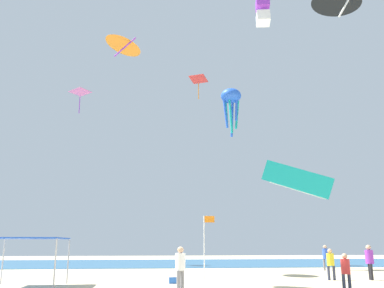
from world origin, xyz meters
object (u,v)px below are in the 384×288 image
at_px(kite_octopus_blue, 231,98).
at_px(person_central, 180,265).
at_px(person_far_shore, 331,262).
at_px(cooler_box, 174,280).
at_px(person_rightmost, 326,256).
at_px(banner_flag, 205,241).
at_px(canopy_tent, 29,240).
at_px(kite_diamond_pink, 80,93).
at_px(kite_parafoil_teal, 297,180).
at_px(person_near_tent, 369,259).
at_px(kite_box_purple, 263,11).
at_px(kite_delta_orange, 124,43).
at_px(kite_diamond_red, 198,80).
at_px(person_leftmost, 346,269).

bearing_deg(kite_octopus_blue, person_central, -61.57).
height_order(person_far_shore, cooler_box, person_far_shore).
xyz_separation_m(person_rightmost, banner_flag, (-10.51, -8.61, 0.99)).
xyz_separation_m(canopy_tent, cooler_box, (7.06, 1.13, -1.99)).
relative_size(kite_diamond_pink, kite_parafoil_teal, 0.45).
bearing_deg(person_far_shore, person_near_tent, -179.77).
relative_size(cooler_box, kite_box_purple, 0.28).
bearing_deg(person_far_shore, banner_flag, 6.64).
bearing_deg(kite_parafoil_teal, canopy_tent, -114.30).
distance_m(person_rightmost, kite_octopus_blue, 15.52).
xyz_separation_m(cooler_box, kite_delta_orange, (-3.58, 8.98, 17.59)).
xyz_separation_m(cooler_box, kite_diamond_red, (3.97, 20.45, 19.40)).
bearing_deg(person_rightmost, kite_octopus_blue, 25.02).
relative_size(person_rightmost, kite_diamond_pink, 0.74).
bearing_deg(kite_diamond_red, person_rightmost, -26.61).
xyz_separation_m(person_leftmost, person_central, (-6.98, 1.14, 0.16)).
distance_m(kite_diamond_pink, kite_octopus_blue, 17.73).
distance_m(person_near_tent, person_far_shore, 2.26).
bearing_deg(kite_parafoil_teal, banner_flag, -100.19).
distance_m(person_central, kite_delta_orange, 21.14).
bearing_deg(kite_diamond_red, person_central, -72.33).
distance_m(person_far_shore, kite_box_purple, 17.06).
distance_m(person_far_shore, kite_delta_orange, 22.36).
bearing_deg(banner_flag, kite_diamond_red, 83.50).
bearing_deg(person_central, person_near_tent, -33.58).
bearing_deg(kite_parafoil_teal, kite_diamond_pink, -175.07).
xyz_separation_m(person_central, person_far_shore, (8.86, 4.47, -0.09)).
height_order(canopy_tent, kite_octopus_blue, kite_octopus_blue).
distance_m(kite_diamond_pink, kite_delta_orange, 14.05).
relative_size(canopy_tent, kite_box_purple, 1.66).
bearing_deg(person_central, person_rightmost, -8.73).
bearing_deg(kite_delta_orange, kite_octopus_blue, -74.84).
height_order(person_rightmost, kite_diamond_red, kite_diamond_red).
height_order(person_leftmost, cooler_box, person_leftmost).
bearing_deg(person_central, cooler_box, 34.99).
distance_m(person_central, cooler_box, 3.63).
bearing_deg(person_near_tent, kite_octopus_blue, -141.52).
height_order(kite_diamond_pink, kite_octopus_blue, kite_diamond_pink).
bearing_deg(banner_flag, kite_parafoil_teal, 50.63).
distance_m(person_leftmost, kite_box_purple, 18.49).
xyz_separation_m(canopy_tent, kite_delta_orange, (3.48, 10.12, 15.60)).
relative_size(cooler_box, kite_parafoil_teal, 0.10).
bearing_deg(person_central, kite_parafoil_teal, -0.57).
bearing_deg(kite_octopus_blue, kite_diamond_pink, -163.13).
height_order(cooler_box, kite_octopus_blue, kite_octopus_blue).
distance_m(cooler_box, kite_octopus_blue, 20.38).
xyz_separation_m(person_rightmost, kite_diamond_pink, (-21.14, 12.76, 16.97)).
height_order(person_leftmost, person_central, person_central).
bearing_deg(kite_diamond_pink, person_near_tent, 82.13).
xyz_separation_m(kite_diamond_pink, kite_box_purple, (15.14, -18.96, -0.35)).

